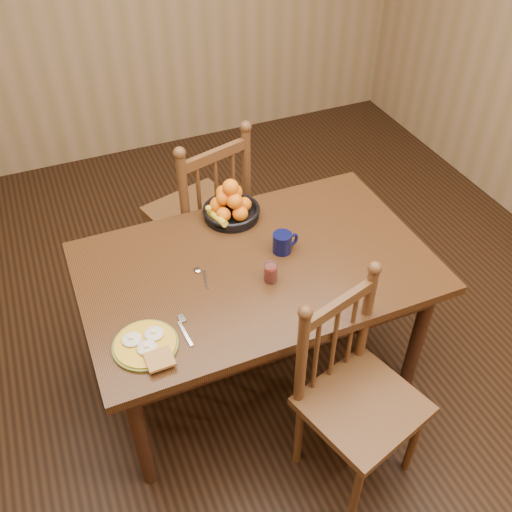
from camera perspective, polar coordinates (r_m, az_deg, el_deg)
name	(u,v)px	position (r m, az deg, el deg)	size (l,w,h in m)	color
room	(256,151)	(2.26, 0.00, 10.50)	(4.52, 5.02, 2.72)	black
dining_table	(256,277)	(2.68, 0.00, -2.16)	(1.60, 1.00, 0.75)	black
chair_far	(201,214)	(3.30, -5.47, 4.23)	(0.60, 0.59, 1.09)	#4B2D16
chair_near	(356,396)	(2.50, 9.93, -13.64)	(0.56, 0.54, 1.00)	#4B2D16
breakfast_plate	(146,345)	(2.32, -10.93, -8.73)	(0.26, 0.29, 0.04)	#59601E
fork	(184,328)	(2.36, -7.21, -7.20)	(0.04, 0.18, 0.00)	silver
spoon	(200,273)	(2.58, -5.60, -1.67)	(0.05, 0.16, 0.01)	silver
coffee_mug	(283,242)	(2.66, 2.73, 1.38)	(0.13, 0.09, 0.10)	black
juice_glass	(271,273)	(2.52, 1.48, -1.72)	(0.06, 0.06, 0.09)	silver
fruit_bowl	(230,206)	(2.86, -2.58, 5.06)	(0.29, 0.29, 0.22)	black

